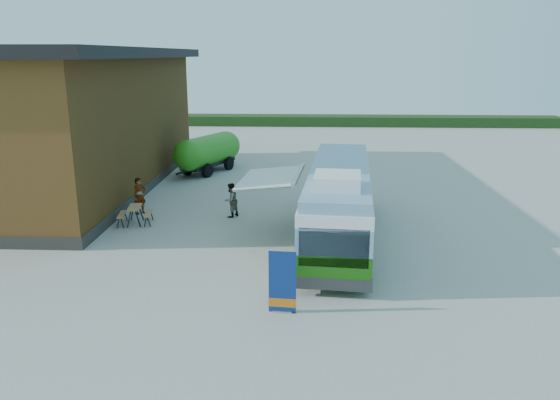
{
  "coord_description": "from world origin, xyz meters",
  "views": [
    {
      "loc": [
        1.88,
        -19.08,
        7.18
      ],
      "look_at": [
        0.9,
        2.47,
        1.4
      ],
      "focal_mm": 35.0,
      "sensor_mm": 36.0,
      "label": 1
    }
  ],
  "objects_px": {
    "banner": "(282,288)",
    "slurry_tanker": "(208,151)",
    "bus": "(339,200)",
    "person_a": "(140,196)",
    "person_b": "(231,200)",
    "picnic_table": "(135,211)"
  },
  "relations": [
    {
      "from": "picnic_table",
      "to": "person_a",
      "type": "height_order",
      "value": "person_a"
    },
    {
      "from": "person_b",
      "to": "slurry_tanker",
      "type": "height_order",
      "value": "slurry_tanker"
    },
    {
      "from": "person_a",
      "to": "person_b",
      "type": "bearing_deg",
      "value": -52.29
    },
    {
      "from": "picnic_table",
      "to": "person_a",
      "type": "xyz_separation_m",
      "value": [
        -0.24,
        1.58,
        0.27
      ]
    },
    {
      "from": "person_b",
      "to": "slurry_tanker",
      "type": "bearing_deg",
      "value": -130.17
    },
    {
      "from": "picnic_table",
      "to": "slurry_tanker",
      "type": "relative_size",
      "value": 0.27
    },
    {
      "from": "person_a",
      "to": "person_b",
      "type": "xyz_separation_m",
      "value": [
        4.27,
        -0.29,
        -0.07
      ]
    },
    {
      "from": "banner",
      "to": "person_a",
      "type": "bearing_deg",
      "value": 130.8
    },
    {
      "from": "banner",
      "to": "bus",
      "type": "bearing_deg",
      "value": 78.07
    },
    {
      "from": "picnic_table",
      "to": "slurry_tanker",
      "type": "xyz_separation_m",
      "value": [
        1.34,
        10.87,
        0.75
      ]
    },
    {
      "from": "picnic_table",
      "to": "person_a",
      "type": "bearing_deg",
      "value": 89.19
    },
    {
      "from": "banner",
      "to": "picnic_table",
      "type": "relative_size",
      "value": 1.19
    },
    {
      "from": "person_b",
      "to": "picnic_table",
      "type": "bearing_deg",
      "value": -38.09
    },
    {
      "from": "person_a",
      "to": "slurry_tanker",
      "type": "xyz_separation_m",
      "value": [
        1.58,
        9.29,
        0.49
      ]
    },
    {
      "from": "bus",
      "to": "slurry_tanker",
      "type": "distance_m",
      "value": 14.57
    },
    {
      "from": "banner",
      "to": "slurry_tanker",
      "type": "relative_size",
      "value": 0.32
    },
    {
      "from": "bus",
      "to": "banner",
      "type": "distance_m",
      "value": 6.78
    },
    {
      "from": "person_b",
      "to": "person_a",
      "type": "bearing_deg",
      "value": -59.77
    },
    {
      "from": "banner",
      "to": "slurry_tanker",
      "type": "height_order",
      "value": "slurry_tanker"
    },
    {
      "from": "person_b",
      "to": "slurry_tanker",
      "type": "relative_size",
      "value": 0.27
    },
    {
      "from": "banner",
      "to": "person_b",
      "type": "bearing_deg",
      "value": 111.19
    },
    {
      "from": "banner",
      "to": "slurry_tanker",
      "type": "xyz_separation_m",
      "value": [
        -5.41,
        18.99,
        0.58
      ]
    }
  ]
}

